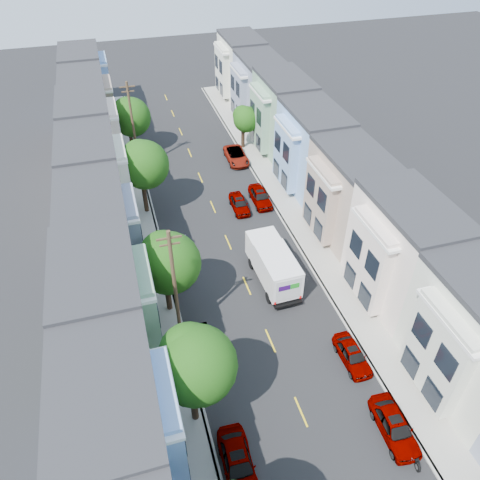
# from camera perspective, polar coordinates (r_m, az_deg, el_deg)

# --- Properties ---
(ground) EXTENTS (160.00, 160.00, 0.00)m
(ground) POSITION_cam_1_polar(r_m,az_deg,el_deg) (35.41, 3.72, -12.16)
(ground) COLOR black
(ground) RESTS_ON ground
(road_slab) EXTENTS (12.00, 70.00, 0.02)m
(road_slab) POSITION_cam_1_polar(r_m,az_deg,el_deg) (45.81, -2.43, 2.00)
(road_slab) COLOR black
(road_slab) RESTS_ON ground
(curb_left) EXTENTS (0.30, 70.00, 0.15)m
(curb_left) POSITION_cam_1_polar(r_m,az_deg,el_deg) (45.06, -9.91, 0.74)
(curb_left) COLOR gray
(curb_left) RESTS_ON ground
(curb_right) EXTENTS (0.30, 70.00, 0.15)m
(curb_right) POSITION_cam_1_polar(r_m,az_deg,el_deg) (47.26, 4.70, 3.29)
(curb_right) COLOR gray
(curb_right) RESTS_ON ground
(sidewalk_left) EXTENTS (2.60, 70.00, 0.15)m
(sidewalk_left) POSITION_cam_1_polar(r_m,az_deg,el_deg) (45.02, -11.54, 0.45)
(sidewalk_left) COLOR gray
(sidewalk_left) RESTS_ON ground
(sidewalk_right) EXTENTS (2.60, 70.00, 0.15)m
(sidewalk_right) POSITION_cam_1_polar(r_m,az_deg,el_deg) (47.67, 6.17, 3.53)
(sidewalk_right) COLOR gray
(sidewalk_right) RESTS_ON ground
(centerline) EXTENTS (0.12, 70.00, 0.01)m
(centerline) POSITION_cam_1_polar(r_m,az_deg,el_deg) (45.82, -2.43, 1.99)
(centerline) COLOR gold
(centerline) RESTS_ON ground
(townhouse_row_left) EXTENTS (5.00, 70.00, 8.50)m
(townhouse_row_left) POSITION_cam_1_polar(r_m,az_deg,el_deg) (45.14, -16.28, -0.47)
(townhouse_row_left) COLOR tan
(townhouse_row_left) RESTS_ON ground
(townhouse_row_right) EXTENTS (5.00, 70.00, 8.50)m
(townhouse_row_right) POSITION_cam_1_polar(r_m,az_deg,el_deg) (49.10, 10.31, 4.14)
(townhouse_row_right) COLOR tan
(townhouse_row_right) RESTS_ON ground
(tree_b) EXTENTS (4.70, 4.70, 7.73)m
(tree_b) POSITION_cam_1_polar(r_m,az_deg,el_deg) (27.49, -5.49, -15.02)
(tree_b) COLOR black
(tree_b) RESTS_ON ground
(tree_c) EXTENTS (4.70, 4.70, 7.12)m
(tree_c) POSITION_cam_1_polar(r_m,az_deg,el_deg) (34.54, -8.77, -2.85)
(tree_c) COLOR black
(tree_c) RESTS_ON ground
(tree_d) EXTENTS (4.70, 4.70, 7.68)m
(tree_d) POSITION_cam_1_polar(r_m,az_deg,el_deg) (45.57, -11.70, 8.92)
(tree_d) COLOR black
(tree_d) RESTS_ON ground
(tree_e) EXTENTS (4.54, 4.54, 6.83)m
(tree_e) POSITION_cam_1_polar(r_m,az_deg,el_deg) (57.45, -13.22, 14.34)
(tree_e) COLOR black
(tree_e) RESTS_ON ground
(tree_far_r) EXTENTS (3.10, 3.10, 5.26)m
(tree_far_r) POSITION_cam_1_polar(r_m,az_deg,el_deg) (57.56, 0.66, 14.45)
(tree_far_r) COLOR black
(tree_far_r) RESTS_ON ground
(utility_pole_near) EXTENTS (1.60, 0.26, 10.00)m
(utility_pole_near) POSITION_cam_1_polar(r_m,az_deg,el_deg) (31.91, -7.90, -6.02)
(utility_pole_near) COLOR #42301E
(utility_pole_near) RESTS_ON ground
(utility_pole_far) EXTENTS (1.60, 0.26, 10.00)m
(utility_pole_far) POSITION_cam_1_polar(r_m,az_deg,el_deg) (53.61, -12.88, 13.30)
(utility_pole_far) COLOR #42301E
(utility_pole_far) RESTS_ON ground
(fedex_truck) EXTENTS (2.60, 6.75, 3.24)m
(fedex_truck) POSITION_cam_1_polar(r_m,az_deg,el_deg) (38.58, 4.06, -2.97)
(fedex_truck) COLOR silver
(fedex_truck) RESTS_ON ground
(lead_sedan) EXTENTS (1.65, 4.12, 1.33)m
(lead_sedan) POSITION_cam_1_polar(r_m,az_deg,el_deg) (47.43, -0.09, 4.44)
(lead_sedan) COLOR black
(lead_sedan) RESTS_ON ground
(parked_left_b) EXTENTS (1.99, 4.82, 1.54)m
(parked_left_b) POSITION_cam_1_polar(r_m,az_deg,el_deg) (29.63, -0.25, -25.51)
(parked_left_b) COLOR black
(parked_left_b) RESTS_ON ground
(parked_left_c) EXTENTS (1.48, 3.90, 1.29)m
(parked_left_c) POSITION_cam_1_polar(r_m,az_deg,el_deg) (34.32, -4.40, -12.74)
(parked_left_c) COLOR #9EABB6
(parked_left_c) RESTS_ON ground
(parked_left_d) EXTENTS (2.50, 5.03, 1.46)m
(parked_left_d) POSITION_cam_1_polar(r_m,az_deg,el_deg) (40.97, -7.43, -2.29)
(parked_left_d) COLOR #500606
(parked_left_d) RESTS_ON ground
(parked_right_a) EXTENTS (1.97, 4.67, 1.49)m
(parked_right_a) POSITION_cam_1_polar(r_m,az_deg,el_deg) (32.10, 18.33, -20.77)
(parked_right_a) COLOR #404547
(parked_right_a) RESTS_ON ground
(parked_right_b) EXTENTS (1.61, 4.11, 1.33)m
(parked_right_b) POSITION_cam_1_polar(r_m,az_deg,el_deg) (34.62, 13.53, -13.48)
(parked_right_b) COLOR silver
(parked_right_b) RESTS_ON ground
(parked_right_c) EXTENTS (1.80, 4.52, 1.46)m
(parked_right_c) POSITION_cam_1_polar(r_m,az_deg,el_deg) (48.43, 2.47, 5.31)
(parked_right_c) COLOR black
(parked_right_c) RESTS_ON ground
(parked_right_d) EXTENTS (2.44, 5.02, 1.38)m
(parked_right_d) POSITION_cam_1_polar(r_m,az_deg,el_deg) (55.84, -0.47, 10.21)
(parked_right_d) COLOR black
(parked_right_d) RESTS_ON ground
(motorcycle) EXTENTS (0.26, 1.91, 0.76)m
(motorcycle) POSITION_cam_1_polar(r_m,az_deg,el_deg) (31.93, 20.32, -23.31)
(motorcycle) COLOR black
(motorcycle) RESTS_ON ground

